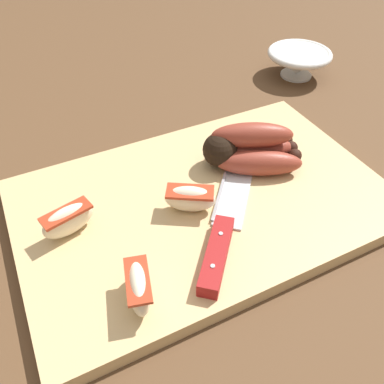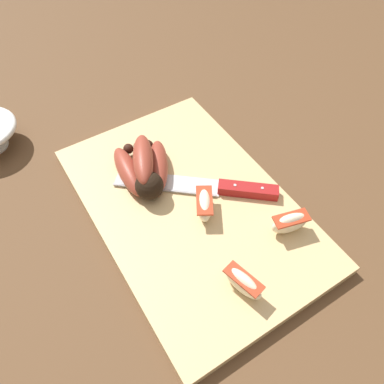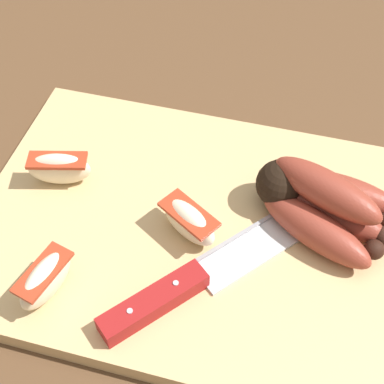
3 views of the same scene
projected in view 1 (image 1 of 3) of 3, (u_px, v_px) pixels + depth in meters
name	position (u px, v px, depth m)	size (l,w,h in m)	color
ground_plane	(200.00, 203.00, 0.53)	(6.00, 6.00, 0.00)	brown
cutting_board	(202.00, 203.00, 0.52)	(0.46, 0.30, 0.02)	tan
banana_bunch	(250.00, 148.00, 0.55)	(0.14, 0.12, 0.06)	black
chefs_knife	(224.00, 224.00, 0.47)	(0.20, 0.23, 0.02)	silver
apple_wedge_near	(190.00, 198.00, 0.48)	(0.07, 0.05, 0.04)	#F4E5C1
apple_wedge_middle	(68.00, 220.00, 0.45)	(0.07, 0.04, 0.04)	#F4E5C1
apple_wedge_far	(139.00, 287.00, 0.39)	(0.04, 0.06, 0.04)	#F4E5C1
ceramic_bowl	(298.00, 61.00, 0.77)	(0.12, 0.12, 0.05)	silver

